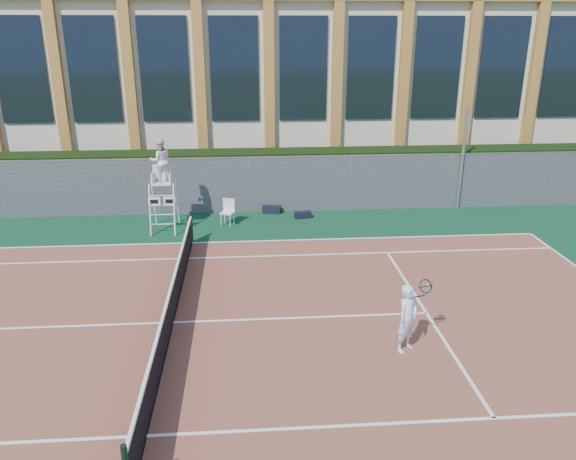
{
  "coord_description": "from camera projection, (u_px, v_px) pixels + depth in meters",
  "views": [
    {
      "loc": [
        1.91,
        -12.44,
        6.87
      ],
      "look_at": [
        3.08,
        3.0,
        1.3
      ],
      "focal_mm": 35.0,
      "sensor_mm": 36.0,
      "label": 1
    }
  ],
  "objects": [
    {
      "name": "apron",
      "position": [
        177.0,
        305.0,
        14.8
      ],
      "size": [
        36.0,
        20.0,
        0.01
      ],
      "primitive_type": "cube",
      "color": "#0D3922",
      "rests_on": "ground"
    },
    {
      "name": "building",
      "position": [
        208.0,
        84.0,
        29.3
      ],
      "size": [
        45.0,
        10.6,
        8.22
      ],
      "color": "beige",
      "rests_on": "ground"
    },
    {
      "name": "sports_bag_far",
      "position": [
        303.0,
        215.0,
        21.52
      ],
      "size": [
        0.66,
        0.38,
        0.25
      ],
      "primitive_type": "cube",
      "rotation": [
        0.0,
        0.0,
        0.18
      ],
      "color": "black",
      "rests_on": "apron"
    },
    {
      "name": "ground",
      "position": [
        173.0,
        323.0,
        13.86
      ],
      "size": [
        120.0,
        120.0,
        0.0
      ],
      "primitive_type": "plane",
      "color": "#233814"
    },
    {
      "name": "hedge",
      "position": [
        200.0,
        179.0,
        22.87
      ],
      "size": [
        40.0,
        1.4,
        2.2
      ],
      "primitive_type": "cube",
      "color": "black",
      "rests_on": "ground"
    },
    {
      "name": "umpire_chair",
      "position": [
        161.0,
        163.0,
        19.57
      ],
      "size": [
        0.93,
        1.44,
        3.35
      ],
      "color": "white",
      "rests_on": "ground"
    },
    {
      "name": "steel_pole",
      "position": [
        462.0,
        159.0,
        22.08
      ],
      "size": [
        0.12,
        0.12,
        4.07
      ],
      "primitive_type": "cylinder",
      "color": "#9EA0A5",
      "rests_on": "ground"
    },
    {
      "name": "tennis_player",
      "position": [
        408.0,
        318.0,
        12.42
      ],
      "size": [
        0.96,
        0.75,
        1.61
      ],
      "color": "white",
      "rests_on": "tennis_court"
    },
    {
      "name": "plastic_chair",
      "position": [
        228.0,
        209.0,
        20.69
      ],
      "size": [
        0.58,
        0.58,
        0.97
      ],
      "color": "silver",
      "rests_on": "apron"
    },
    {
      "name": "tennis_court",
      "position": [
        173.0,
        323.0,
        13.85
      ],
      "size": [
        23.77,
        10.97,
        0.02
      ],
      "primitive_type": "cube",
      "color": "brown",
      "rests_on": "apron"
    },
    {
      "name": "tennis_net",
      "position": [
        171.0,
        304.0,
        13.68
      ],
      "size": [
        0.1,
        11.3,
        1.1
      ],
      "color": "black",
      "rests_on": "ground"
    },
    {
      "name": "sports_bag_near",
      "position": [
        272.0,
        209.0,
        22.08
      ],
      "size": [
        0.75,
        0.42,
        0.3
      ],
      "primitive_type": "cube",
      "rotation": [
        0.0,
        0.0,
        -0.21
      ],
      "color": "black",
      "rests_on": "apron"
    },
    {
      "name": "fence",
      "position": [
        198.0,
        186.0,
        21.75
      ],
      "size": [
        40.0,
        0.06,
        2.2
      ],
      "primitive_type": null,
      "color": "#595E60",
      "rests_on": "ground"
    }
  ]
}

